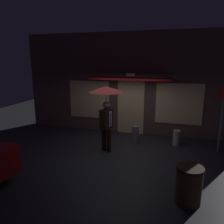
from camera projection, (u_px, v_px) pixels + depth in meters
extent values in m
plane|color=#26262B|center=(117.00, 153.00, 7.26)|extent=(18.00, 18.00, 0.00)
cube|color=brown|center=(132.00, 84.00, 8.99)|extent=(9.25, 0.30, 4.11)
cube|color=#F9D199|center=(131.00, 107.00, 9.05)|extent=(1.10, 0.04, 2.20)
cube|color=#F9D199|center=(89.00, 99.00, 9.48)|extent=(1.77, 0.04, 1.60)
cube|color=#F9D199|center=(179.00, 104.00, 8.48)|extent=(1.77, 0.04, 1.60)
cube|color=white|center=(131.00, 75.00, 8.67)|extent=(0.36, 0.16, 0.12)
cube|color=maroon|center=(130.00, 79.00, 8.47)|extent=(3.20, 0.70, 0.08)
cylinder|color=black|center=(104.00, 139.00, 7.38)|extent=(0.15, 0.15, 0.80)
cylinder|color=black|center=(109.00, 140.00, 7.28)|extent=(0.15, 0.15, 0.80)
cube|color=black|center=(106.00, 119.00, 7.17)|extent=(0.36, 0.51, 0.65)
cube|color=silver|center=(110.00, 119.00, 7.17)|extent=(0.06, 0.14, 0.52)
cube|color=#721966|center=(110.00, 119.00, 7.17)|extent=(0.04, 0.05, 0.42)
sphere|color=tan|center=(106.00, 105.00, 7.06)|extent=(0.22, 0.22, 0.22)
cylinder|color=slate|center=(106.00, 102.00, 7.04)|extent=(0.02, 0.02, 1.03)
cone|color=#4C0C0C|center=(106.00, 89.00, 6.94)|extent=(1.16, 1.16, 0.18)
cylinder|color=black|center=(1.00, 163.00, 5.83)|extent=(0.65, 0.24, 0.64)
cylinder|color=#595B60|center=(221.00, 120.00, 7.11)|extent=(0.07, 0.07, 2.23)
cylinder|color=slate|center=(135.00, 134.00, 8.09)|extent=(0.25, 0.25, 0.65)
cylinder|color=#B2A899|center=(177.00, 138.00, 7.88)|extent=(0.26, 0.26, 0.56)
cylinder|color=#473823|center=(189.00, 186.00, 4.65)|extent=(0.55, 0.55, 0.77)
cylinder|color=black|center=(190.00, 168.00, 4.56)|extent=(0.57, 0.57, 0.06)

